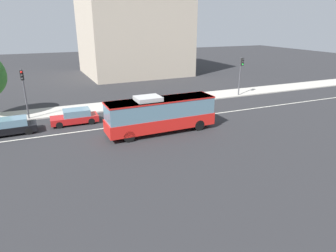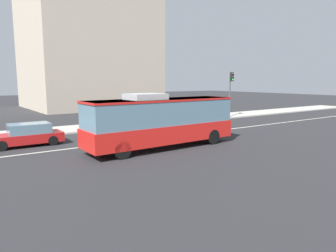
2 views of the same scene
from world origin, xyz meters
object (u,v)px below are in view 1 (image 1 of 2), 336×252
Objects in this scene: transit_bus at (161,113)px; traffic_light_mid_block at (24,86)px; sedan_black at (10,126)px; sedan_red at (75,117)px; traffic_light_near_corner at (241,70)px.

traffic_light_mid_block is at bearing 141.00° from transit_bus.
transit_bus reaches higher than sedan_black.
transit_bus is 13.53m from sedan_black.
transit_bus is 8.88m from sedan_red.
sedan_red is 6.03m from traffic_light_mid_block.
transit_bus is at bearing 49.96° from traffic_light_mid_block.
traffic_light_near_corner is 1.00× the size of traffic_light_mid_block.
traffic_light_near_corner is (27.56, 3.97, 2.84)m from sedan_black.
transit_bus is 1.94× the size of traffic_light_near_corner.
transit_bus is at bearing -58.06° from traffic_light_near_corner.
sedan_black is at bearing 157.64° from transit_bus.
traffic_light_mid_block is at bearing -87.92° from traffic_light_near_corner.
traffic_light_near_corner is (21.87, 3.26, 2.84)m from sedan_red.
sedan_red is at bearing 51.42° from traffic_light_mid_block.
traffic_light_near_corner is at bearing 87.46° from traffic_light_mid_block.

